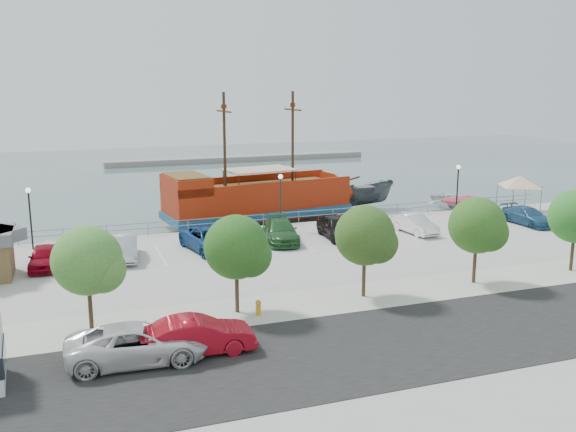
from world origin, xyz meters
name	(u,v)px	position (x,y,z in m)	size (l,w,h in m)	color
ground	(311,263)	(0.00, 0.00, -1.00)	(160.00, 160.00, 0.00)	#405859
land_slab	(513,398)	(0.00, -21.00, -0.60)	(100.00, 58.00, 1.20)	#A1A09B
street	(442,335)	(0.00, -16.00, 0.01)	(100.00, 8.00, 0.04)	black
sidewalk	(380,294)	(0.00, -10.00, 0.01)	(100.00, 4.00, 0.05)	beige
seawall_railing	(275,219)	(0.00, 7.80, 0.53)	(50.00, 0.06, 1.00)	gray
far_shore	(239,159)	(10.00, 55.00, -0.60)	(40.00, 3.00, 0.80)	gray
pirate_ship	(271,199)	(1.60, 13.63, 0.99)	(19.05, 7.58, 11.87)	#942009
patrol_boat	(364,197)	(11.65, 15.50, 0.21)	(2.36, 6.27, 2.43)	#42494D
speedboat	(462,204)	(20.05, 11.50, -0.31)	(4.76, 6.66, 1.38)	white
dock_west	(86,246)	(-14.44, 9.20, -0.80)	(6.98, 1.99, 0.40)	gray
dock_mid	(347,224)	(6.98, 9.20, -0.79)	(7.19, 2.05, 0.41)	gray
dock_east	(445,216)	(16.68, 9.20, -0.78)	(7.65, 2.18, 0.44)	gray
canopy_tent	(521,176)	(21.84, 5.70, 3.15)	(5.59, 5.59, 3.62)	slate
street_van	(138,343)	(-13.37, -14.11, 0.81)	(2.68, 5.81, 1.61)	silver
street_sedan	(197,336)	(-10.88, -14.16, 0.81)	(1.71, 4.89, 1.61)	maroon
fire_hydrant	(258,307)	(-7.14, -10.80, 0.45)	(0.29, 0.29, 0.83)	#C68F18
lamp_post_left	(30,207)	(-18.00, 6.50, 2.94)	(0.36, 0.36, 4.28)	black
lamp_post_mid	(281,192)	(0.00, 6.50, 2.94)	(0.36, 0.36, 4.28)	black
lamp_post_right	(458,181)	(16.00, 6.50, 2.94)	(0.36, 0.36, 4.28)	black
tree_b	(91,263)	(-14.85, -10.07, 3.30)	(3.30, 3.20, 5.00)	#473321
tree_c	(240,249)	(-7.85, -10.07, 3.30)	(3.30, 3.20, 5.00)	#473321
tree_d	(368,237)	(-0.85, -10.07, 3.30)	(3.30, 3.20, 5.00)	#473321
tree_e	(480,227)	(6.15, -10.07, 3.30)	(3.30, 3.20, 5.00)	#473321
parked_car_a	(44,257)	(-17.19, 1.42, 0.71)	(1.69, 4.19, 1.43)	maroon
parked_car_b	(124,248)	(-12.31, 1.76, 0.77)	(1.62, 4.65, 1.53)	#ADB4BB
parked_car_c	(210,239)	(-6.63, 1.97, 0.79)	(2.61, 5.66, 1.57)	navy
parked_car_d	(281,231)	(-1.29, 2.74, 0.78)	(2.19, 5.39, 1.56)	#265C2B
parked_car_e	(337,227)	(2.91, 2.27, 0.83)	(1.96, 4.86, 1.66)	black
parked_car_f	(415,224)	(9.08, 1.70, 0.71)	(1.50, 4.29, 1.41)	white
parked_car_h	(528,216)	(19.11, 1.22, 0.70)	(1.95, 4.79, 1.39)	#245376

